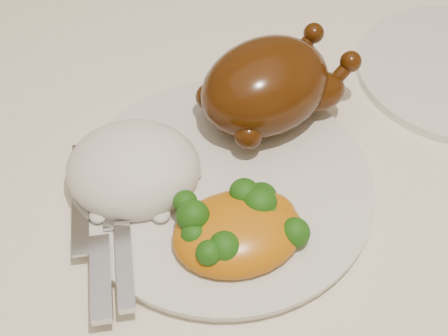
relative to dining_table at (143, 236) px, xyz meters
name	(u,v)px	position (x,y,z in m)	size (l,w,h in m)	color
dining_table	(143,236)	(0.00, 0.00, 0.00)	(1.60, 0.90, 0.76)	brown
tablecloth	(136,197)	(0.00, 0.00, 0.07)	(1.73, 1.03, 0.18)	white
dinner_plate	(224,185)	(0.08, -0.04, 0.11)	(0.29, 0.29, 0.01)	silver
roast_chicken	(269,85)	(0.15, 0.03, 0.16)	(0.19, 0.14, 0.09)	#4A2307
rice_mound	(133,169)	(0.00, -0.01, 0.13)	(0.16, 0.15, 0.07)	white
mac_and_cheese	(241,228)	(0.08, -0.11, 0.13)	(0.13, 0.10, 0.05)	orange
cutlery	(105,245)	(-0.04, -0.08, 0.12)	(0.06, 0.20, 0.01)	silver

